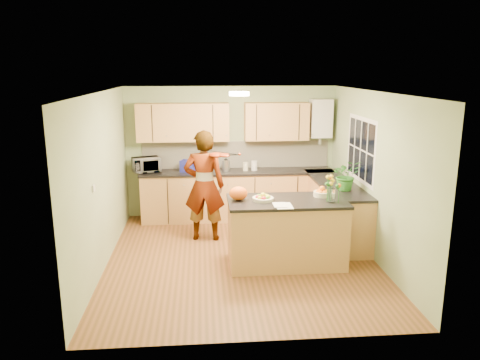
{
  "coord_description": "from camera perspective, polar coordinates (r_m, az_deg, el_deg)",
  "views": [
    {
      "loc": [
        -0.57,
        -6.65,
        2.83
      ],
      "look_at": [
        0.03,
        0.5,
        1.11
      ],
      "focal_mm": 35.0,
      "sensor_mm": 36.0,
      "label": 1
    }
  ],
  "objects": [
    {
      "name": "blue_box",
      "position": [
        8.77,
        -6.32,
        1.71
      ],
      "size": [
        0.33,
        0.29,
        0.22
      ],
      "primitive_type": "cube",
      "rotation": [
        0.0,
        0.0,
        -0.38
      ],
      "color": "navy",
      "rests_on": "back_counter"
    },
    {
      "name": "violin",
      "position": [
        7.44,
        -2.9,
        3.07
      ],
      "size": [
        0.63,
        0.54,
        0.16
      ],
      "primitive_type": null,
      "rotation": [
        0.17,
        0.0,
        -0.61
      ],
      "color": "#4F1704",
      "rests_on": "violinist"
    },
    {
      "name": "violinist",
      "position": [
        7.77,
        -4.38,
        -0.71
      ],
      "size": [
        0.73,
        0.52,
        1.86
      ],
      "primitive_type": "imported",
      "rotation": [
        0.0,
        0.0,
        3.02
      ],
      "color": "tan",
      "rests_on": "floor"
    },
    {
      "name": "back_counter",
      "position": [
        8.94,
        -0.32,
        -1.79
      ],
      "size": [
        3.64,
        0.62,
        0.94
      ],
      "color": "#BA7C4A",
      "rests_on": "floor"
    },
    {
      "name": "ceiling_lamp",
      "position": [
        6.98,
        -0.1,
        10.48
      ],
      "size": [
        0.3,
        0.3,
        0.07
      ],
      "color": "#FFEABF",
      "rests_on": "ceiling"
    },
    {
      "name": "splashback",
      "position": [
        9.06,
        -0.47,
        3.14
      ],
      "size": [
        3.6,
        0.02,
        0.52
      ],
      "primitive_type": "cube",
      "color": "beige",
      "rests_on": "back_counter"
    },
    {
      "name": "peninsula_island",
      "position": [
        6.92,
        5.66,
        -6.31
      ],
      "size": [
        1.71,
        0.87,
        0.98
      ],
      "color": "#BA7C4A",
      "rests_on": "floor"
    },
    {
      "name": "floor",
      "position": [
        7.25,
        0.11,
        -9.48
      ],
      "size": [
        4.5,
        4.5,
        0.0
      ],
      "primitive_type": "plane",
      "color": "brown",
      "rests_on": "ground"
    },
    {
      "name": "papers",
      "position": [
        6.47,
        5.36,
        -3.13
      ],
      "size": [
        0.23,
        0.31,
        0.01
      ],
      "primitive_type": "cube",
      "color": "white",
      "rests_on": "peninsula_island"
    },
    {
      "name": "fruit_dish",
      "position": [
        6.71,
        2.82,
        -2.15
      ],
      "size": [
        0.3,
        0.3,
        0.11
      ],
      "color": "beige",
      "rests_on": "peninsula_island"
    },
    {
      "name": "jar_white",
      "position": [
        8.85,
        1.75,
        1.76
      ],
      "size": [
        0.12,
        0.12,
        0.18
      ],
      "primitive_type": "cylinder",
      "rotation": [
        0.0,
        0.0,
        0.06
      ],
      "color": "silver",
      "rests_on": "back_counter"
    },
    {
      "name": "kettle",
      "position": [
        8.82,
        -1.73,
        1.87
      ],
      "size": [
        0.15,
        0.15,
        0.27
      ],
      "rotation": [
        0.0,
        0.0,
        0.19
      ],
      "color": "silver",
      "rests_on": "back_counter"
    },
    {
      "name": "orange_bag",
      "position": [
        6.7,
        -0.2,
        -1.64
      ],
      "size": [
        0.32,
        0.3,
        0.2
      ],
      "primitive_type": "ellipsoid",
      "rotation": [
        0.0,
        0.0,
        -0.33
      ],
      "color": "#E15712",
      "rests_on": "peninsula_island"
    },
    {
      "name": "light_switch",
      "position": [
        6.4,
        -17.42,
        -0.96
      ],
      "size": [
        0.02,
        0.09,
        0.09
      ],
      "primitive_type": "cube",
      "color": "silver",
      "rests_on": "wall_left"
    },
    {
      "name": "wall_right",
      "position": [
        7.3,
        15.95,
        0.48
      ],
      "size": [
        0.02,
        4.5,
        2.5
      ],
      "primitive_type": "cube",
      "color": "gray",
      "rests_on": "floor"
    },
    {
      "name": "upper_cabinets",
      "position": [
        8.79,
        -2.2,
        7.1
      ],
      "size": [
        3.2,
        0.34,
        0.7
      ],
      "color": "#BA7C4A",
      "rests_on": "wall_back"
    },
    {
      "name": "window_right",
      "position": [
        7.79,
        14.51,
        3.62
      ],
      "size": [
        0.01,
        1.3,
        1.05
      ],
      "color": "silver",
      "rests_on": "wall_right"
    },
    {
      "name": "wall_back",
      "position": [
        9.05,
        -1.11,
        3.46
      ],
      "size": [
        4.0,
        0.02,
        2.5
      ],
      "primitive_type": "cube",
      "color": "gray",
      "rests_on": "floor"
    },
    {
      "name": "right_counter",
      "position": [
        8.18,
        11.56,
        -3.53
      ],
      "size": [
        0.62,
        2.24,
        0.94
      ],
      "color": "#BA7C4A",
      "rests_on": "floor"
    },
    {
      "name": "ceiling",
      "position": [
        6.68,
        0.12,
        10.68
      ],
      "size": [
        4.0,
        4.5,
        0.02
      ],
      "primitive_type": "cube",
      "color": "white",
      "rests_on": "wall_back"
    },
    {
      "name": "boiler",
      "position": [
        9.08,
        9.81,
        7.41
      ],
      "size": [
        0.4,
        0.3,
        0.86
      ],
      "color": "silver",
      "rests_on": "wall_back"
    },
    {
      "name": "jar_cream",
      "position": [
        8.83,
        0.68,
        1.66
      ],
      "size": [
        0.11,
        0.11,
        0.16
      ],
      "primitive_type": "cylinder",
      "rotation": [
        0.0,
        0.0,
        0.05
      ],
      "color": "beige",
      "rests_on": "back_counter"
    },
    {
      "name": "wall_front",
      "position": [
        4.71,
        2.47,
        -6.11
      ],
      "size": [
        4.0,
        0.02,
        2.5
      ],
      "primitive_type": "cube",
      "color": "gray",
      "rests_on": "floor"
    },
    {
      "name": "potted_plant",
      "position": [
        7.56,
        12.82,
        0.59
      ],
      "size": [
        0.44,
        0.38,
        0.49
      ],
      "primitive_type": "imported",
      "rotation": [
        0.0,
        0.0,
        0.0
      ],
      "color": "#2E7426",
      "rests_on": "right_counter"
    },
    {
      "name": "flower_vase",
      "position": [
        6.67,
        11.17,
        -0.3
      ],
      "size": [
        0.24,
        0.24,
        0.44
      ],
      "rotation": [
        0.0,
        0.0,
        0.33
      ],
      "color": "silver",
      "rests_on": "peninsula_island"
    },
    {
      "name": "orange_bowl",
      "position": [
        7.02,
        9.97,
        -1.48
      ],
      "size": [
        0.25,
        0.25,
        0.15
      ],
      "color": "beige",
      "rests_on": "peninsula_island"
    },
    {
      "name": "wall_left",
      "position": [
        6.98,
        -16.47,
        -0.14
      ],
      "size": [
        0.02,
        4.5,
        2.5
      ],
      "primitive_type": "cube",
      "color": "gray",
      "rests_on": "floor"
    },
    {
      "name": "microwave",
      "position": [
        8.86,
        -11.37,
        1.83
      ],
      "size": [
        0.57,
        0.48,
        0.27
      ],
      "primitive_type": "imported",
      "rotation": [
        0.0,
        0.0,
        0.34
      ],
      "color": "silver",
      "rests_on": "back_counter"
    }
  ]
}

